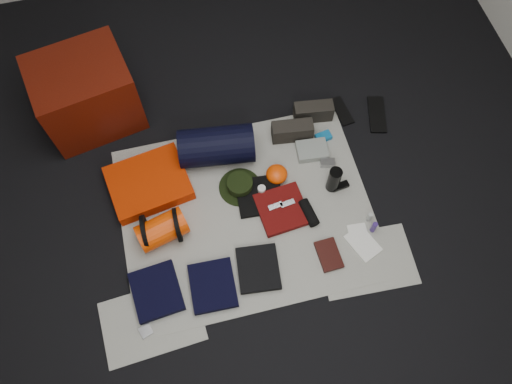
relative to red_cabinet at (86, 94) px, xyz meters
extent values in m
cube|color=black|center=(0.86, -0.98, -0.26)|extent=(4.50, 4.50, 0.02)
cube|color=beige|center=(0.86, -0.98, -0.25)|extent=(1.60, 1.30, 0.01)
cube|color=beige|center=(0.16, -1.53, -0.25)|extent=(0.61, 0.44, 0.00)
cube|color=beige|center=(1.51, -1.48, -0.25)|extent=(0.60, 0.43, 0.00)
cube|color=#531006|center=(0.00, 0.00, 0.00)|extent=(0.70, 0.62, 0.51)
cube|color=red|center=(0.28, -0.65, -0.20)|extent=(0.56, 0.49, 0.09)
cylinder|color=#F44004|center=(0.32, -1.01, -0.16)|extent=(0.34, 0.25, 0.18)
cylinder|color=black|center=(0.22, -1.01, -0.14)|extent=(0.02, 0.22, 0.22)
cylinder|color=black|center=(0.42, -1.01, -0.14)|extent=(0.03, 0.22, 0.22)
cylinder|color=black|center=(0.77, -0.53, -0.12)|extent=(0.52, 0.32, 0.26)
cylinder|color=black|center=(0.86, -0.80, -0.25)|extent=(0.30, 0.30, 0.01)
cylinder|color=black|center=(0.86, -0.80, -0.20)|extent=(0.17, 0.17, 0.07)
cube|color=black|center=(1.30, -0.50, -0.18)|extent=(0.29, 0.14, 0.14)
cube|color=black|center=(1.49, -0.38, -0.18)|extent=(0.28, 0.14, 0.13)
cube|color=black|center=(1.70, -0.38, -0.25)|extent=(0.12, 0.25, 0.01)
cube|color=black|center=(1.94, -0.47, -0.25)|extent=(0.19, 0.32, 0.02)
cube|color=black|center=(0.22, -1.37, -0.22)|extent=(0.31, 0.34, 0.05)
cube|color=black|center=(0.55, -1.42, -0.23)|extent=(0.28, 0.31, 0.05)
cube|color=black|center=(0.85, -1.38, -0.23)|extent=(0.28, 0.31, 0.04)
cube|color=black|center=(0.97, -0.90, -0.23)|extent=(0.31, 0.29, 0.03)
cube|color=#5A0B09|center=(1.09, -1.03, -0.23)|extent=(0.33, 0.33, 0.04)
ellipsoid|color=#F44004|center=(1.12, -0.78, -0.20)|extent=(0.19, 0.19, 0.09)
cube|color=gray|center=(1.40, -0.65, -0.22)|extent=(0.22, 0.17, 0.05)
cylinder|color=black|center=(1.45, -0.94, -0.14)|extent=(0.10, 0.10, 0.21)
cylinder|color=black|center=(1.25, -1.10, -0.21)|extent=(0.10, 0.19, 0.07)
cube|color=#A7A8AC|center=(1.48, -0.77, -0.23)|extent=(0.11, 0.08, 0.04)
cube|color=#1069A3|center=(1.51, -0.56, -0.23)|extent=(0.12, 0.08, 0.03)
cylinder|color=navy|center=(1.61, -1.29, -0.20)|extent=(0.04, 0.04, 0.10)
cylinder|color=#A4A8A4|center=(1.61, -1.22, -0.21)|extent=(0.03, 0.03, 0.09)
cube|color=black|center=(1.29, -1.39, -0.23)|extent=(0.14, 0.21, 0.03)
cube|color=white|center=(1.53, -1.37, -0.24)|extent=(0.22, 0.25, 0.01)
cube|color=white|center=(1.52, -1.31, -0.25)|extent=(0.13, 0.16, 0.01)
cube|color=black|center=(1.51, -0.96, -0.23)|extent=(0.12, 0.06, 0.03)
cube|color=#A7A8AC|center=(0.12, -1.58, -0.24)|extent=(0.09, 0.09, 0.01)
cylinder|color=silver|center=(0.99, -0.87, -0.20)|extent=(0.05, 0.05, 0.04)
cube|color=#A7A8AC|center=(1.05, -1.01, -0.20)|extent=(0.10, 0.05, 0.01)
cube|color=#A7A8AC|center=(1.13, -1.01, -0.20)|extent=(0.10, 0.05, 0.01)
camera|label=1|loc=(0.62, -2.23, 2.72)|focal=35.00mm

